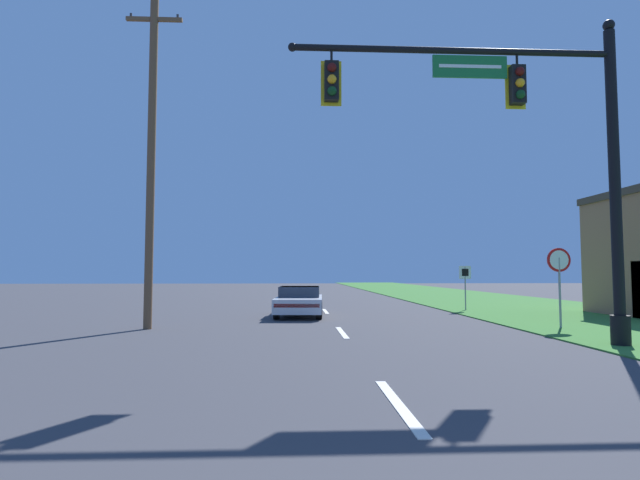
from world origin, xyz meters
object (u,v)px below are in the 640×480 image
stop_sign (559,269)px  utility_pole_near (151,152)px  signal_mast (539,147)px  route_sign_post (465,278)px  car_ahead (300,301)px

stop_sign → utility_pole_near: utility_pole_near is taller
utility_pole_near → signal_mast: bearing=-22.3°
signal_mast → stop_sign: (2.46, 3.77, -2.95)m
stop_sign → route_sign_post: (-0.50, 7.35, -0.34)m
signal_mast → stop_sign: size_ratio=3.27×
signal_mast → car_ahead: signal_mast is taller
car_ahead → route_sign_post: route_sign_post is taller
car_ahead → route_sign_post: 8.08m
signal_mast → car_ahead: 11.30m
signal_mast → route_sign_post: size_ratio=4.03×
stop_sign → car_ahead: bearing=148.5°
stop_sign → utility_pole_near: size_ratio=0.23×
car_ahead → stop_sign: 9.68m
route_sign_post → utility_pole_near: 14.79m
car_ahead → utility_pole_near: utility_pole_near is taller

